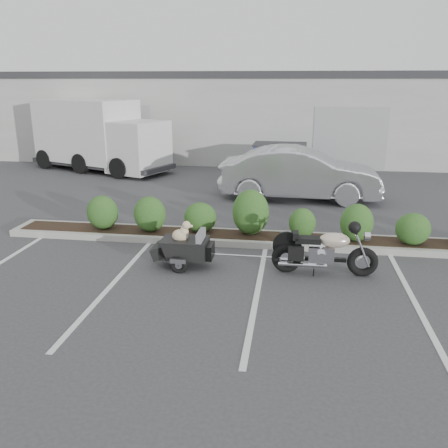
# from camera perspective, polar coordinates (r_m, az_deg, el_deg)

# --- Properties ---
(ground) EXTENTS (90.00, 90.00, 0.00)m
(ground) POSITION_cam_1_polar(r_m,az_deg,el_deg) (9.25, -3.16, -6.27)
(ground) COLOR #38383A
(ground) RESTS_ON ground
(planter_kerb) EXTENTS (12.00, 1.00, 0.15)m
(planter_kerb) POSITION_cam_1_polar(r_m,az_deg,el_deg) (11.14, 4.15, -1.79)
(planter_kerb) COLOR #9E9E93
(planter_kerb) RESTS_ON ground
(building) EXTENTS (26.00, 10.00, 4.00)m
(building) POSITION_cam_1_polar(r_m,az_deg,el_deg) (25.44, 4.62, 13.18)
(building) COLOR #9EA099
(building) RESTS_ON ground
(motorcycle) EXTENTS (2.05, 0.69, 1.18)m
(motorcycle) POSITION_cam_1_polar(r_m,az_deg,el_deg) (9.36, 11.99, -3.27)
(motorcycle) COLOR black
(motorcycle) RESTS_ON ground
(pet_trailer) EXTENTS (1.62, 0.90, 0.97)m
(pet_trailer) POSITION_cam_1_polar(r_m,az_deg,el_deg) (9.61, -4.82, -2.77)
(pet_trailer) COLOR black
(pet_trailer) RESTS_ON ground
(sedan) EXTENTS (5.01, 1.83, 1.64)m
(sedan) POSITION_cam_1_polar(r_m,az_deg,el_deg) (15.17, 9.09, 6.00)
(sedan) COLOR #B9B8C0
(sedan) RESTS_ON ground
(dumpster) EXTENTS (2.04, 1.42, 1.32)m
(dumpster) POSITION_cam_1_polar(r_m,az_deg,el_deg) (18.53, 6.69, 7.60)
(dumpster) COLOR navy
(dumpster) RESTS_ON ground
(delivery_truck) EXTENTS (6.56, 4.22, 2.87)m
(delivery_truck) POSITION_cam_1_polar(r_m,az_deg,el_deg) (20.60, -14.78, 10.08)
(delivery_truck) COLOR silver
(delivery_truck) RESTS_ON ground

